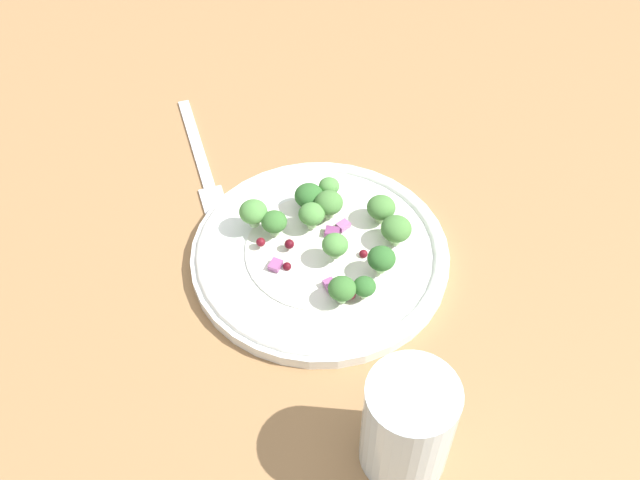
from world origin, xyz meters
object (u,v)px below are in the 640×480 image
object	(u,v)px
broccoli_floret_0	(381,208)
broccoli_floret_2	(274,222)
broccoli_floret_1	(396,229)
fork	(201,159)
water_glass	(408,425)
plate	(320,253)

from	to	relation	value
broccoli_floret_0	broccoli_floret_2	xyz separation A→B (cm)	(2.65, -9.98, 0.08)
broccoli_floret_1	fork	world-z (taller)	broccoli_floret_1
broccoli_floret_2	water_glass	xyz separation A→B (cm)	(20.57, 12.21, 1.62)
water_glass	broccoli_floret_0	bearing A→B (deg)	-174.52
broccoli_floret_2	broccoli_floret_0	bearing A→B (deg)	104.88
plate	broccoli_floret_1	bearing A→B (deg)	101.59
fork	water_glass	bearing A→B (deg)	34.18
broccoli_floret_0	broccoli_floret_1	distance (cm)	3.04
plate	broccoli_floret_0	size ratio (longest dim) A/B	8.69
broccoli_floret_0	fork	xyz separation A→B (cm)	(-8.55, -19.35, -2.86)
broccoli_floret_0	broccoli_floret_1	xyz separation A→B (cm)	(2.68, 1.44, 0.05)
broccoli_floret_1	plate	bearing A→B (deg)	-78.41
fork	broccoli_floret_0	bearing A→B (deg)	66.16
broccoli_floret_2	fork	distance (cm)	14.89
broccoli_floret_1	fork	bearing A→B (deg)	-118.37
broccoli_floret_0	water_glass	world-z (taller)	water_glass
plate	broccoli_floret_1	xyz separation A→B (cm)	(-1.44, 7.01, 2.30)
fork	broccoli_floret_2	bearing A→B (deg)	39.91
plate	broccoli_floret_2	distance (cm)	5.21
plate	fork	distance (cm)	18.73
fork	water_glass	distance (cm)	38.67
broccoli_floret_2	fork	size ratio (longest dim) A/B	0.14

